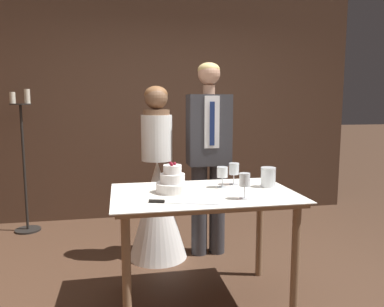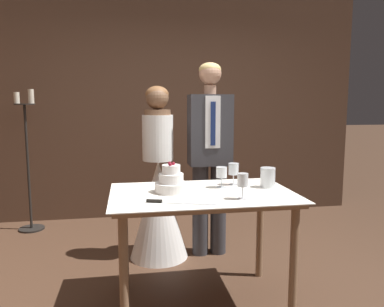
{
  "view_description": "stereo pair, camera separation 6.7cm",
  "coord_description": "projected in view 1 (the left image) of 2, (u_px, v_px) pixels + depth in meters",
  "views": [
    {
      "loc": [
        -0.62,
        -2.48,
        1.44
      ],
      "look_at": [
        -0.04,
        0.45,
        1.03
      ],
      "focal_mm": 35.0,
      "sensor_mm": 36.0,
      "label": 1
    },
    {
      "loc": [
        -0.55,
        -2.5,
        1.44
      ],
      "look_at": [
        -0.04,
        0.45,
        1.03
      ],
      "focal_mm": 35.0,
      "sensor_mm": 36.0,
      "label": 2
    }
  ],
  "objects": [
    {
      "name": "candle_stand",
      "position": [
        24.0,
        166.0,
        4.15
      ],
      "size": [
        0.28,
        0.28,
        1.59
      ],
      "color": "black",
      "rests_on": "ground_plane"
    },
    {
      "name": "wine_glass_near",
      "position": [
        222.0,
        173.0,
        2.77
      ],
      "size": [
        0.08,
        0.08,
        0.16
      ],
      "color": "silver",
      "rests_on": "cake_table"
    },
    {
      "name": "wine_glass_far",
      "position": [
        245.0,
        181.0,
        2.44
      ],
      "size": [
        0.07,
        0.07,
        0.17
      ],
      "color": "silver",
      "rests_on": "cake_table"
    },
    {
      "name": "wine_glass_middle",
      "position": [
        234.0,
        170.0,
        2.87
      ],
      "size": [
        0.08,
        0.08,
        0.17
      ],
      "color": "silver",
      "rests_on": "cake_table"
    },
    {
      "name": "groom",
      "position": [
        209.0,
        150.0,
        3.49
      ],
      "size": [
        0.39,
        0.25,
        1.8
      ],
      "color": "#38383D",
      "rests_on": "ground_plane"
    },
    {
      "name": "cake_table",
      "position": [
        204.0,
        206.0,
        2.64
      ],
      "size": [
        1.28,
        0.82,
        0.81
      ],
      "color": "#8E6B4C",
      "rests_on": "ground_plane"
    },
    {
      "name": "tiered_cake",
      "position": [
        173.0,
        182.0,
        2.63
      ],
      "size": [
        0.23,
        0.23,
        0.22
      ],
      "color": "white",
      "rests_on": "cake_table"
    },
    {
      "name": "wall_back",
      "position": [
        168.0,
        103.0,
        4.74
      ],
      "size": [
        4.82,
        0.12,
        2.88
      ],
      "primitive_type": "cube",
      "color": "#513828",
      "rests_on": "ground_plane"
    },
    {
      "name": "hurricane_candle",
      "position": [
        268.0,
        178.0,
        2.79
      ],
      "size": [
        0.11,
        0.11,
        0.15
      ],
      "color": "silver",
      "rests_on": "cake_table"
    },
    {
      "name": "cake_knife",
      "position": [
        170.0,
        202.0,
        2.34
      ],
      "size": [
        0.43,
        0.16,
        0.02
      ],
      "rotation": [
        0.0,
        0.0,
        -0.31
      ],
      "color": "silver",
      "rests_on": "cake_table"
    },
    {
      "name": "ground_plane",
      "position": [
        210.0,
        302.0,
        2.73
      ],
      "size": [
        40.0,
        40.0,
        0.0
      ],
      "primitive_type": "plane",
      "color": "#4C3323"
    },
    {
      "name": "bride",
      "position": [
        157.0,
        196.0,
        3.45
      ],
      "size": [
        0.54,
        0.54,
        1.59
      ],
      "color": "white",
      "rests_on": "ground_plane"
    }
  ]
}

